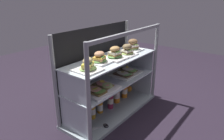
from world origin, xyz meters
TOP-DOWN VIEW (x-y plane):
  - ground_plane at (0.00, 0.00)m, footprint 6.00×6.00m
  - case_base_deck at (0.00, 0.00)m, footprint 1.12×0.43m
  - case_frame at (0.00, 0.10)m, footprint 1.12×0.43m
  - riser_lower_tier at (0.00, 0.00)m, footprint 1.05×0.36m
  - shelf_lower_glass at (0.00, 0.00)m, footprint 1.06×0.37m
  - riser_upper_tier at (0.00, 0.00)m, footprint 1.05×0.36m
  - shelf_upper_glass at (0.00, 0.00)m, footprint 1.06×0.37m
  - plated_roll_sandwich_mid_right at (-0.39, -0.05)m, footprint 0.20×0.20m
  - plated_roll_sandwich_far_right at (-0.18, -0.00)m, footprint 0.18×0.18m
  - plated_roll_sandwich_left_of_center at (0.01, -0.03)m, footprint 0.21×0.21m
  - plated_roll_sandwich_near_right_corner at (0.19, -0.05)m, footprint 0.18×0.18m
  - plated_roll_sandwich_near_left_corner at (0.37, 0.00)m, footprint 0.19×0.19m
  - open_sandwich_tray_near_left_corner at (-0.24, -0.04)m, footprint 0.34×0.28m
  - open_sandwich_tray_near_right_corner at (0.25, 0.00)m, footprint 0.34×0.28m
  - juice_bottle_near_post at (-0.40, 0.04)m, footprint 0.07×0.07m
  - juice_bottle_front_middle at (-0.26, 0.04)m, footprint 0.06×0.06m
  - juice_bottle_front_fourth at (-0.13, 0.05)m, footprint 0.06×0.06m
  - juice_bottle_back_center at (0.00, 0.02)m, footprint 0.06×0.06m
  - juice_bottle_back_right at (0.14, 0.04)m, footprint 0.07×0.07m
  - juice_bottle_back_left at (0.29, 0.04)m, footprint 0.07×0.07m
  - orange_fruit_beside_bottles at (0.44, 0.08)m, footprint 0.08×0.08m
  - kitchen_scissors at (-0.30, -0.13)m, footprint 0.18×0.14m

SIDE VIEW (x-z plane):
  - ground_plane at x=0.00m, z-range -0.02..0.00m
  - case_base_deck at x=0.00m, z-range 0.00..0.03m
  - kitchen_scissors at x=-0.30m, z-range 0.03..0.04m
  - orange_fruit_beside_bottles at x=0.44m, z-range 0.03..0.11m
  - juice_bottle_front_middle at x=-0.26m, z-range 0.02..0.21m
  - juice_bottle_front_fourth at x=-0.13m, z-range 0.00..0.23m
  - juice_bottle_back_left at x=0.29m, z-range 0.02..0.22m
  - juice_bottle_back_right at x=0.14m, z-range 0.01..0.24m
  - juice_bottle_near_post at x=-0.40m, z-range 0.01..0.25m
  - juice_bottle_back_center at x=0.00m, z-range 0.01..0.26m
  - riser_lower_tier at x=0.00m, z-range 0.03..0.34m
  - shelf_lower_glass at x=0.00m, z-range 0.34..0.35m
  - open_sandwich_tray_near_right_corner at x=0.25m, z-range 0.34..0.40m
  - open_sandwich_tray_near_left_corner at x=-0.24m, z-range 0.34..0.40m
  - riser_upper_tier at x=0.00m, z-range 0.35..0.58m
  - case_frame at x=0.00m, z-range 0.04..0.92m
  - shelf_upper_glass at x=0.00m, z-range 0.58..0.59m
  - plated_roll_sandwich_mid_right at x=-0.39m, z-range 0.57..0.68m
  - plated_roll_sandwich_left_of_center at x=0.01m, z-range 0.57..0.69m
  - plated_roll_sandwich_far_right at x=-0.18m, z-range 0.58..0.69m
  - plated_roll_sandwich_near_right_corner at x=0.19m, z-range 0.58..0.69m
  - plated_roll_sandwich_near_left_corner at x=0.37m, z-range 0.57..0.70m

